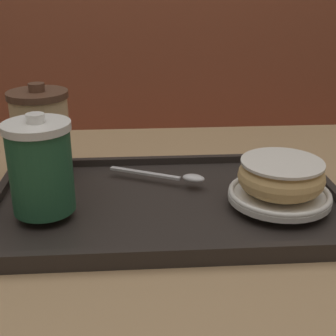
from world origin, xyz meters
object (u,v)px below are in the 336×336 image
object	(u,v)px
coffee_cup_front	(41,167)
coffee_cup_rear	(41,132)
donut_chocolate_glazed	(281,176)
spoon	(179,177)

from	to	relation	value
coffee_cup_front	coffee_cup_rear	world-z (taller)	coffee_cup_rear
coffee_cup_front	donut_chocolate_glazed	world-z (taller)	coffee_cup_front
donut_chocolate_glazed	coffee_cup_front	bearing A→B (deg)	-178.56
coffee_cup_front	spoon	xyz separation A→B (m)	(0.19, 0.09, -0.06)
coffee_cup_rear	spoon	distance (m)	0.23
coffee_cup_front	coffee_cup_rear	distance (m)	0.13
donut_chocolate_glazed	spoon	bearing A→B (deg)	149.71
spoon	donut_chocolate_glazed	bearing A→B (deg)	-5.08
coffee_cup_front	donut_chocolate_glazed	size ratio (longest dim) A/B	1.11
coffee_cup_front	donut_chocolate_glazed	distance (m)	0.33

